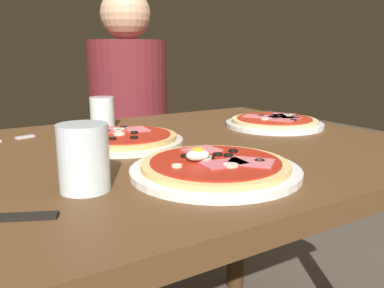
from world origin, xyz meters
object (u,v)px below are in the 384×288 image
object	(u,v)px
pizza_across_left	(126,139)
pizza_across_right	(274,122)
diner_person	(130,141)
water_glass_near	(102,115)
dining_table	(179,193)
pizza_foreground	(215,167)
water_glass_far	(84,162)

from	to	relation	value
pizza_across_left	pizza_across_right	world-z (taller)	same
diner_person	water_glass_near	bearing A→B (deg)	59.27
dining_table	water_glass_near	bearing A→B (deg)	104.26
pizza_across_left	diner_person	size ratio (longest dim) A/B	0.23
dining_table	water_glass_near	xyz separation A→B (m)	(-0.07, 0.29, 0.15)
pizza_across_right	diner_person	distance (m)	0.75
dining_table	pizza_across_right	distance (m)	0.39
pizza_foreground	water_glass_far	distance (m)	0.23
water_glass_near	water_glass_far	bearing A→B (deg)	-112.91
water_glass_near	diner_person	size ratio (longest dim) A/B	0.08
dining_table	pizza_foreground	world-z (taller)	pizza_foreground
water_glass_far	water_glass_near	bearing A→B (deg)	67.09
pizza_across_right	dining_table	bearing A→B (deg)	-170.21
diner_person	dining_table	bearing A→B (deg)	74.80
pizza_across_right	water_glass_near	xyz separation A→B (m)	(-0.43, 0.23, 0.03)
pizza_across_left	water_glass_far	xyz separation A→B (m)	(-0.18, -0.26, 0.03)
dining_table	pizza_foreground	xyz separation A→B (m)	(-0.06, -0.23, 0.13)
dining_table	pizza_across_right	bearing A→B (deg)	9.79
pizza_across_left	water_glass_near	world-z (taller)	water_glass_near
pizza_foreground	pizza_across_right	size ratio (longest dim) A/B	1.09
pizza_across_right	pizza_foreground	bearing A→B (deg)	-145.16
pizza_foreground	pizza_across_left	xyz separation A→B (m)	(-0.04, 0.30, -0.00)
pizza_across_left	pizza_across_right	distance (m)	0.46
pizza_across_left	water_glass_near	distance (m)	0.22
pizza_foreground	diner_person	world-z (taller)	diner_person
pizza_foreground	water_glass_near	world-z (taller)	water_glass_near
pizza_foreground	diner_person	distance (m)	1.05
pizza_across_right	diner_person	bearing A→B (deg)	101.84
pizza_across_left	pizza_across_right	size ratio (longest dim) A/B	0.95
water_glass_near	pizza_foreground	bearing A→B (deg)	-87.89
pizza_across_left	dining_table	bearing A→B (deg)	-38.75
dining_table	diner_person	xyz separation A→B (m)	(0.21, 0.77, -0.05)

